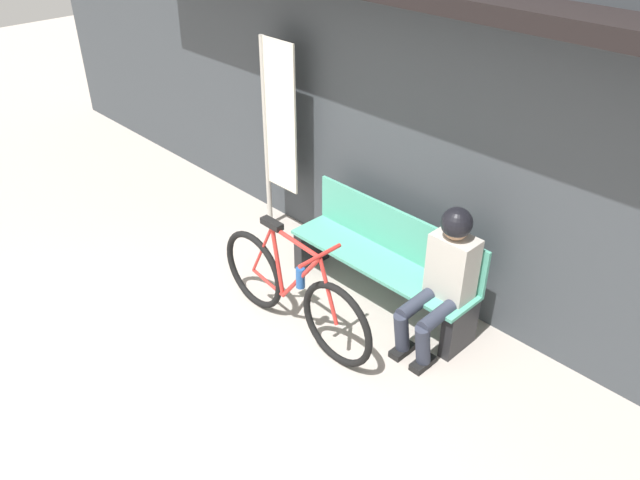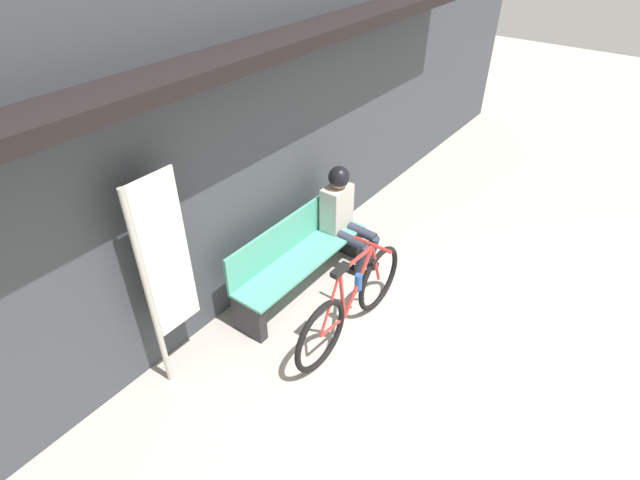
{
  "view_description": "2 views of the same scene",
  "coord_description": "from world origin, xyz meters",
  "px_view_note": "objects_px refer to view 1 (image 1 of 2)",
  "views": [
    {
      "loc": [
        2.73,
        -0.85,
        3.33
      ],
      "look_at": [
        -0.2,
        1.99,
        0.74
      ],
      "focal_mm": 35.0,
      "sensor_mm": 36.0,
      "label": 1
    },
    {
      "loc": [
        -3.14,
        -0.12,
        3.56
      ],
      "look_at": [
        -0.07,
        2.18,
        0.82
      ],
      "focal_mm": 28.0,
      "sensor_mm": 36.0,
      "label": 2
    }
  ],
  "objects_px": {
    "bicycle": "(292,293)",
    "person_seated": "(445,272)",
    "park_bench_near": "(384,262)",
    "banner_pole": "(276,124)"
  },
  "relations": [
    {
      "from": "bicycle",
      "to": "person_seated",
      "type": "distance_m",
      "value": 1.18
    },
    {
      "from": "park_bench_near",
      "to": "person_seated",
      "type": "distance_m",
      "value": 0.73
    },
    {
      "from": "bicycle",
      "to": "banner_pole",
      "type": "height_order",
      "value": "banner_pole"
    },
    {
      "from": "bicycle",
      "to": "person_seated",
      "type": "height_order",
      "value": "person_seated"
    },
    {
      "from": "bicycle",
      "to": "person_seated",
      "type": "bearing_deg",
      "value": 38.75
    },
    {
      "from": "park_bench_near",
      "to": "bicycle",
      "type": "height_order",
      "value": "bicycle"
    },
    {
      "from": "person_seated",
      "to": "park_bench_near",
      "type": "bearing_deg",
      "value": 170.53
    },
    {
      "from": "bicycle",
      "to": "park_bench_near",
      "type": "bearing_deg",
      "value": 74.42
    },
    {
      "from": "park_bench_near",
      "to": "bicycle",
      "type": "distance_m",
      "value": 0.86
    },
    {
      "from": "park_bench_near",
      "to": "bicycle",
      "type": "bearing_deg",
      "value": -105.58
    }
  ]
}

